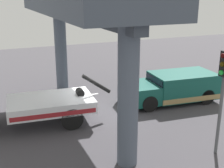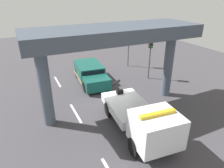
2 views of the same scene
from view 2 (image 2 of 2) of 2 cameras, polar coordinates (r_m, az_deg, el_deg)
ground_plane at (r=15.36m, az=0.05°, el=-5.86°), size 60.00×40.00×0.10m
lane_stripe_west at (r=19.75m, az=-15.08°, el=0.64°), size 2.60×0.16×0.01m
lane_stripe_mid at (r=14.52m, az=-10.18°, el=-8.05°), size 2.60×0.16×0.01m
tow_truck_white at (r=11.71m, az=8.48°, el=-9.66°), size 7.33×2.92×2.46m
towed_van_green at (r=18.90m, az=-6.09°, el=2.85°), size 5.37×2.63×1.58m
overpass_structure at (r=13.17m, az=0.84°, el=12.48°), size 3.60×11.27×5.78m
traffic_light_near at (r=22.43m, az=4.73°, el=12.24°), size 0.39×0.32×4.06m
traffic_light_far at (r=19.21m, az=10.77°, el=9.50°), size 0.39×0.32×3.93m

